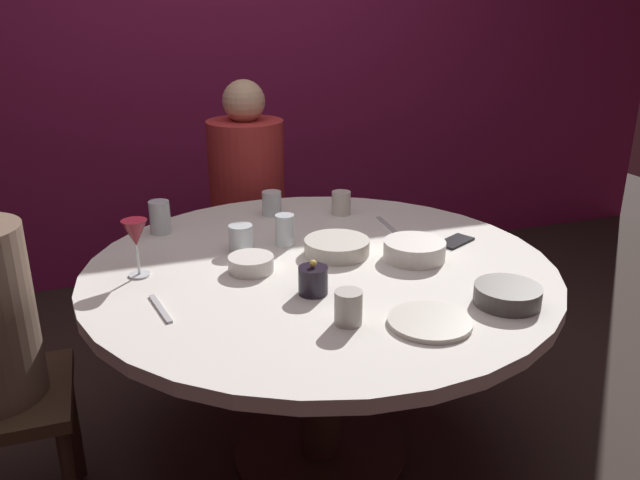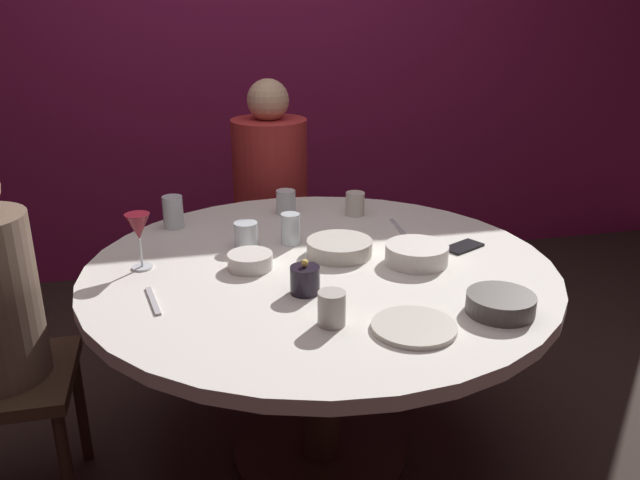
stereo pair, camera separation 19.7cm
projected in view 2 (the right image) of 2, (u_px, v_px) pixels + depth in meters
The scene contains 20 objects.
ground_plane at pixel (320, 455), 2.26m from camera, with size 8.00×8.00×0.00m, color #2D231E.
back_wall at pixel (244, 41), 3.48m from camera, with size 6.00×0.10×2.60m, color maroon.
dining_table at pixel (320, 302), 2.05m from camera, with size 1.47×1.47×0.73m.
seated_diner_back at pixel (270, 181), 2.92m from camera, with size 0.40×0.40×1.19m.
candle_holder at pixel (305, 280), 1.79m from camera, with size 0.08×0.08×0.10m.
wine_glass at pixel (138, 229), 1.93m from camera, with size 0.08×0.08×0.18m.
dinner_plate at pixel (414, 327), 1.60m from camera, with size 0.22×0.22×0.01m, color beige.
cell_phone at pixel (463, 247), 2.13m from camera, with size 0.07×0.14×0.01m, color black.
bowl_serving_large at pixel (339, 248), 2.06m from camera, with size 0.21×0.21×0.05m, color beige.
bowl_salad_center at pixel (250, 261), 1.96m from camera, with size 0.14×0.14×0.05m, color silver.
bowl_small_white at pixel (501, 304), 1.68m from camera, with size 0.18×0.18×0.05m, color #4C4742.
bowl_sauce_side at pixel (417, 254), 2.00m from camera, with size 0.20×0.20×0.06m, color silver.
cup_near_candle at pixel (173, 212), 2.30m from camera, with size 0.07×0.07×0.12m, color silver.
cup_by_left_diner at pixel (286, 202), 2.46m from camera, with size 0.07×0.07×0.09m, color silver.
cup_by_right_diner at pixel (355, 204), 2.44m from camera, with size 0.07×0.07×0.09m, color beige.
cup_center_front at pixel (332, 308), 1.61m from camera, with size 0.07×0.07×0.09m, color #B2ADA3.
cup_far_edge at pixel (290, 229), 2.15m from camera, with size 0.06×0.06×0.11m, color silver.
cup_beside_wine at pixel (246, 235), 2.12m from camera, with size 0.08×0.08×0.09m, color silver.
fork_near_plate at pixel (398, 227), 2.32m from camera, with size 0.02×0.18×0.01m, color #B7B7BC.
knife_near_plate at pixel (153, 301), 1.75m from camera, with size 0.02×0.18×0.01m, color #B7B7BC.
Camera 2 is at (-0.42, -1.80, 1.51)m, focal length 35.85 mm.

